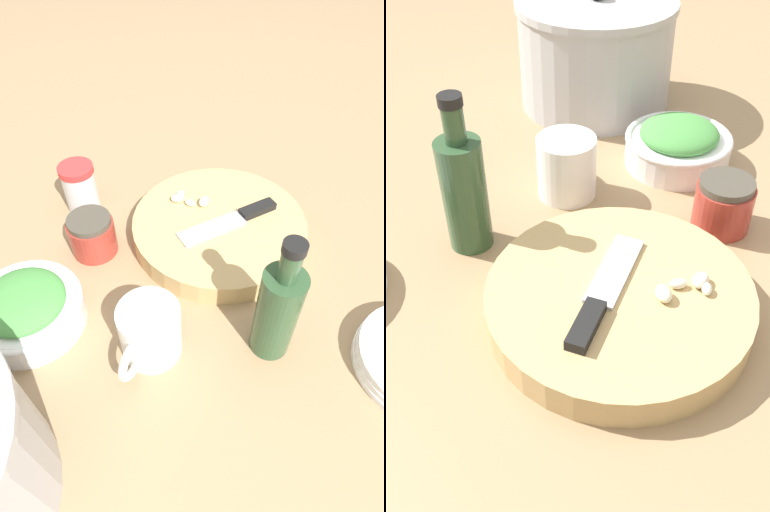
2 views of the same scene
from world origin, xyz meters
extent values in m
plane|color=#997A56|center=(0.00, 0.00, 0.00)|extent=(5.00, 5.00, 0.00)
cylinder|color=tan|center=(-0.04, -0.10, 0.02)|extent=(0.30, 0.30, 0.04)
cube|color=black|center=(-0.11, -0.12, 0.05)|extent=(0.07, 0.05, 0.01)
cube|color=#B2B2B7|center=(-0.03, -0.08, 0.04)|extent=(0.12, 0.09, 0.01)
ellipsoid|color=white|center=(0.03, -0.16, 0.04)|extent=(0.02, 0.02, 0.01)
ellipsoid|color=silver|center=(0.03, -0.15, 0.05)|extent=(0.03, 0.02, 0.01)
ellipsoid|color=silver|center=(-0.02, -0.14, 0.05)|extent=(0.02, 0.03, 0.01)
ellipsoid|color=white|center=(0.01, -0.14, 0.04)|extent=(0.02, 0.02, 0.01)
cylinder|color=white|center=(0.23, 0.09, 0.02)|extent=(0.16, 0.16, 0.04)
torus|color=white|center=(0.23, 0.09, 0.04)|extent=(0.16, 0.16, 0.01)
ellipsoid|color=#478E42|center=(0.23, 0.09, 0.05)|extent=(0.12, 0.12, 0.03)
cylinder|color=silver|center=(0.21, -0.17, 0.04)|extent=(0.06, 0.06, 0.08)
cylinder|color=red|center=(0.21, -0.17, 0.09)|extent=(0.06, 0.06, 0.01)
cylinder|color=white|center=(0.05, 0.13, 0.04)|extent=(0.08, 0.08, 0.09)
torus|color=white|center=(0.06, 0.17, 0.05)|extent=(0.03, 0.06, 0.06)
cylinder|color=#9E3328|center=(0.17, -0.06, 0.03)|extent=(0.08, 0.08, 0.06)
cylinder|color=#474238|center=(0.17, -0.06, 0.07)|extent=(0.07, 0.07, 0.01)
cylinder|color=#2D4C2D|center=(-0.12, 0.11, 0.07)|extent=(0.06, 0.06, 0.15)
cylinder|color=#2D4C2D|center=(-0.12, 0.11, 0.17)|extent=(0.02, 0.02, 0.04)
cylinder|color=black|center=(-0.12, 0.11, 0.20)|extent=(0.03, 0.03, 0.01)
camera|label=1|loc=(-0.02, 0.40, 0.50)|focal=28.00mm
camera|label=2|loc=(-0.34, -0.43, 0.48)|focal=40.00mm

